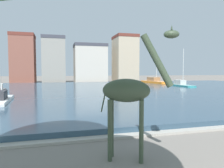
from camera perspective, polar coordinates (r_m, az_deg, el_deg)
name	(u,v)px	position (r m, az deg, el deg)	size (l,w,h in m)	color
harbor_water	(90,90)	(31.41, -6.17, -1.75)	(81.90, 43.59, 0.39)	#334C60
quay_edge_coping	(160,133)	(10.49, 13.06, -13.00)	(81.90, 0.50, 0.12)	#ADA89E
giraffe_statue	(130,93)	(6.98, 4.99, -2.50)	(2.46, 1.40, 4.49)	#3D4C38
sailboat_orange	(157,82)	(47.76, 12.15, 0.43)	(3.51, 9.98, 7.32)	orange
sailboat_white	(0,100)	(20.87, -28.40, -3.94)	(2.11, 7.02, 7.68)	white
sailboat_teal	(183,86)	(39.63, 18.87, -0.41)	(1.84, 7.37, 7.12)	teal
townhouse_corner_house	(23,59)	(57.74, -23.24, 6.38)	(5.81, 6.06, 12.54)	#8E5142
townhouse_tall_gabled	(54,60)	(57.20, -15.73, 6.35)	(5.89, 7.44, 12.11)	gray
townhouse_end_terrace	(90,63)	(57.46, -6.05, 5.63)	(8.73, 6.72, 10.48)	beige
townhouse_narrow_midrow	(125,59)	(58.77, 3.57, 6.86)	(5.93, 7.33, 13.08)	#C6B293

